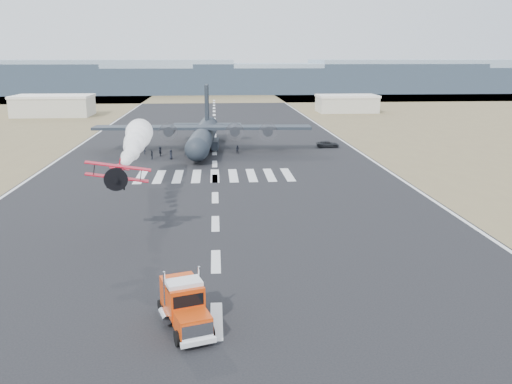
{
  "coord_description": "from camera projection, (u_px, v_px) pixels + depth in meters",
  "views": [
    {
      "loc": [
        0.14,
        -36.62,
        19.06
      ],
      "look_at": [
        4.68,
        22.9,
        4.0
      ],
      "focal_mm": 38.0,
      "sensor_mm": 36.0,
      "label": 1
    }
  ],
  "objects": [
    {
      "name": "ground",
      "position": [
        217.0,
        321.0,
        40.06
      ],
      "size": [
        500.0,
        500.0,
        0.0
      ],
      "primitive_type": "plane",
      "color": "black",
      "rests_on": "ground"
    },
    {
      "name": "transport_aircraft",
      "position": [
        203.0,
        134.0,
        112.14
      ],
      "size": [
        44.07,
        36.27,
        12.73
      ],
      "rotation": [
        0.0,
        0.0,
        -0.05
      ],
      "color": "black",
      "rests_on": "ground"
    },
    {
      "name": "ridge_seg_c",
      "position": [
        90.0,
        76.0,
        284.56
      ],
      "size": [
        150.0,
        50.0,
        17.0
      ],
      "primitive_type": "cube",
      "color": "gray",
      "rests_on": "ground"
    },
    {
      "name": "hangar_right",
      "position": [
        347.0,
        103.0,
        187.74
      ],
      "size": [
        20.5,
        12.5,
        5.9
      ],
      "color": "#AEAB9B",
      "rests_on": "ground"
    },
    {
      "name": "crew_d",
      "position": [
        152.0,
        155.0,
        102.51
      ],
      "size": [
        0.55,
        1.01,
        1.68
      ],
      "primitive_type": "imported",
      "rotation": [
        0.0,
        0.0,
        4.66
      ],
      "color": "black",
      "rests_on": "ground"
    },
    {
      "name": "ridge_seg_d",
      "position": [
        214.0,
        80.0,
        289.84
      ],
      "size": [
        150.0,
        50.0,
        13.0
      ],
      "primitive_type": "cube",
      "color": "gray",
      "rests_on": "ground"
    },
    {
      "name": "crew_g",
      "position": [
        187.0,
        150.0,
        107.29
      ],
      "size": [
        0.78,
        0.77,
        1.65
      ],
      "primitive_type": "imported",
      "rotation": [
        0.0,
        0.0,
        5.51
      ],
      "color": "black",
      "rests_on": "ground"
    },
    {
      "name": "crew_f",
      "position": [
        160.0,
        151.0,
        105.63
      ],
      "size": [
        0.91,
        1.79,
        1.84
      ],
      "primitive_type": "imported",
      "rotation": [
        0.0,
        0.0,
        4.93
      ],
      "color": "black",
      "rests_on": "ground"
    },
    {
      "name": "crew_h",
      "position": [
        186.0,
        152.0,
        105.54
      ],
      "size": [
        0.84,
        0.56,
        1.65
      ],
      "primitive_type": "imported",
      "rotation": [
        0.0,
        0.0,
        0.08
      ],
      "color": "black",
      "rests_on": "ground"
    },
    {
      "name": "crew_e",
      "position": [
        171.0,
        154.0,
        102.35
      ],
      "size": [
        0.89,
        1.04,
        1.82
      ],
      "primitive_type": "imported",
      "rotation": [
        0.0,
        0.0,
        2.03
      ],
      "color": "black",
      "rests_on": "ground"
    },
    {
      "name": "ridge_seg_f",
      "position": [
        449.0,
        75.0,
        298.94
      ],
      "size": [
        150.0,
        50.0,
        17.0
      ],
      "primitive_type": "cube",
      "color": "gray",
      "rests_on": "ground"
    },
    {
      "name": "support_vehicle",
      "position": [
        328.0,
        144.0,
        115.82
      ],
      "size": [
        4.86,
        2.36,
        1.33
      ],
      "primitive_type": "imported",
      "rotation": [
        0.0,
        0.0,
        1.54
      ],
      "color": "black",
      "rests_on": "ground"
    },
    {
      "name": "smoke_trail",
      "position": [
        138.0,
        136.0,
        80.42
      ],
      "size": [
        4.18,
        30.73,
        4.18
      ],
      "rotation": [
        0.0,
        0.0,
        0.05
      ],
      "color": "white"
    },
    {
      "name": "semi_truck",
      "position": [
        184.0,
        304.0,
        38.9
      ],
      "size": [
        4.54,
        8.08,
        3.56
      ],
      "rotation": [
        0.0,
        0.0,
        0.31
      ],
      "color": "black",
      "rests_on": "ground"
    },
    {
      "name": "hangar_left",
      "position": [
        53.0,
        105.0,
        175.58
      ],
      "size": [
        24.5,
        14.5,
        6.7
      ],
      "color": "#AEAB9B",
      "rests_on": "ground"
    },
    {
      "name": "aerobatic_biplane",
      "position": [
        117.0,
        173.0,
        56.05
      ],
      "size": [
        6.62,
        5.97,
        3.04
      ],
      "rotation": [
        0.0,
        0.17,
        0.05
      ],
      "color": "red"
    },
    {
      "name": "ridge_seg_e",
      "position": [
        333.0,
        78.0,
        294.39
      ],
      "size": [
        150.0,
        50.0,
        15.0
      ],
      "primitive_type": "cube",
      "color": "gray",
      "rests_on": "ground"
    },
    {
      "name": "crew_a",
      "position": [
        196.0,
        150.0,
        107.89
      ],
      "size": [
        0.76,
        0.74,
        1.61
      ],
      "primitive_type": "imported",
      "rotation": [
        0.0,
        0.0,
        0.65
      ],
      "color": "black",
      "rests_on": "ground"
    },
    {
      "name": "crew_c",
      "position": [
        145.0,
        150.0,
        107.77
      ],
      "size": [
        0.83,
        1.11,
        1.55
      ],
      "primitive_type": "imported",
      "rotation": [
        0.0,
        0.0,
        1.98
      ],
      "color": "black",
      "rests_on": "ground"
    },
    {
      "name": "crew_b",
      "position": [
        237.0,
        149.0,
        108.63
      ],
      "size": [
        0.93,
        0.83,
        1.62
      ],
      "primitive_type": "imported",
      "rotation": [
        0.0,
        0.0,
        2.58
      ],
      "color": "black",
      "rests_on": "ground"
    },
    {
      "name": "scrub_far",
      "position": [
        214.0,
        96.0,
        262.43
      ],
      "size": [
        500.0,
        80.0,
        0.0
      ],
      "primitive_type": "cube",
      "color": "olive",
      "rests_on": "ground"
    },
    {
      "name": "runway_markings",
      "position": [
        215.0,
        164.0,
        98.07
      ],
      "size": [
        60.0,
        260.0,
        0.01
      ],
      "primitive_type": null,
      "color": "silver",
      "rests_on": "ground"
    }
  ]
}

